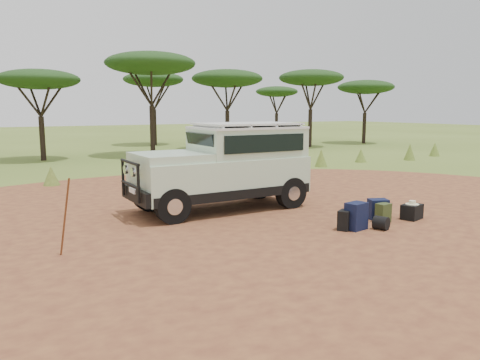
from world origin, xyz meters
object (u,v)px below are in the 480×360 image
backpack_black (345,220)px  duffel_navy (378,209)px  safari_vehicle (226,168)px  backpack_navy (356,216)px  backpack_olive (383,213)px  hard_case (412,212)px  walking_staff (65,217)px

backpack_black → duffel_navy: 1.51m
safari_vehicle → backpack_navy: safari_vehicle is taller
backpack_navy → backpack_olive: (1.07, 0.17, -0.08)m
backpack_navy → backpack_olive: backpack_navy is taller
safari_vehicle → duffel_navy: (2.67, -3.03, -0.88)m
duffel_navy → hard_case: duffel_navy is taller
safari_vehicle → hard_case: (3.41, -3.46, -0.95)m
backpack_navy → duffel_navy: backpack_navy is taller
safari_vehicle → backpack_olive: safari_vehicle is taller
backpack_navy → walking_staff: bearing=156.4°
backpack_navy → duffel_navy: bearing=10.2°
safari_vehicle → backpack_black: 3.72m
backpack_black → walking_staff: bearing=138.3°
walking_staff → backpack_black: (5.82, -1.26, -0.51)m
backpack_navy → duffel_navy: (1.21, 0.47, -0.06)m
backpack_black → hard_case: (2.20, -0.06, -0.04)m
duffel_navy → walking_staff: bearing=-163.0°
backpack_navy → hard_case: 1.95m
hard_case → walking_staff: bearing=155.3°
walking_staff → hard_case: walking_staff is taller
safari_vehicle → duffel_navy: safari_vehicle is taller
backpack_black → hard_case: 2.20m
hard_case → backpack_olive: bearing=156.2°
backpack_black → backpack_olive: size_ratio=0.99×
walking_staff → duffel_navy: walking_staff is taller
walking_staff → backpack_navy: (6.08, -1.36, -0.43)m
safari_vehicle → duffel_navy: size_ratio=9.58×
duffel_navy → backpack_navy: bearing=-134.8°
backpack_black → backpack_navy: backpack_navy is taller
backpack_black → backpack_olive: bearing=-26.4°
safari_vehicle → backpack_olive: size_ratio=10.44×
safari_vehicle → backpack_navy: size_ratio=7.77×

